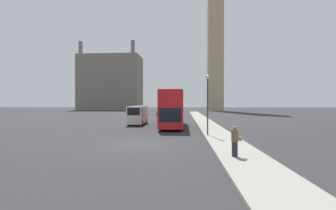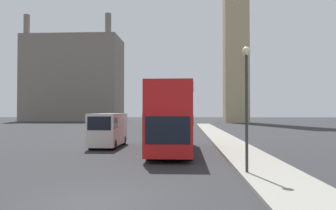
{
  "view_description": "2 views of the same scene",
  "coord_description": "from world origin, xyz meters",
  "px_view_note": "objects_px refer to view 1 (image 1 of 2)",
  "views": [
    {
      "loc": [
        3.25,
        -15.61,
        2.92
      ],
      "look_at": [
        1.24,
        12.26,
        2.71
      ],
      "focal_mm": 24.0,
      "sensor_mm": 36.0,
      "label": 1
    },
    {
      "loc": [
        2.77,
        -9.63,
        2.68
      ],
      "look_at": [
        1.23,
        18.43,
        3.25
      ],
      "focal_mm": 35.0,
      "sensor_mm": 36.0,
      "label": 2
    }
  ],
  "objects_px": {
    "pedestrian": "(235,141)",
    "parked_sedan": "(162,113)",
    "clock_tower": "(215,20)",
    "red_double_decker_bus": "(173,107)",
    "white_van": "(138,115)",
    "street_lamp": "(208,95)"
  },
  "relations": [
    {
      "from": "red_double_decker_bus",
      "to": "pedestrian",
      "type": "height_order",
      "value": "red_double_decker_bus"
    },
    {
      "from": "white_van",
      "to": "street_lamp",
      "type": "relative_size",
      "value": 1.03
    },
    {
      "from": "white_van",
      "to": "parked_sedan",
      "type": "distance_m",
      "value": 22.98
    },
    {
      "from": "street_lamp",
      "to": "parked_sedan",
      "type": "distance_m",
      "value": 34.55
    },
    {
      "from": "pedestrian",
      "to": "parked_sedan",
      "type": "xyz_separation_m",
      "value": [
        -8.04,
        41.56,
        -0.29
      ]
    },
    {
      "from": "white_van",
      "to": "clock_tower",
      "type": "bearing_deg",
      "value": 72.29
    },
    {
      "from": "parked_sedan",
      "to": "clock_tower",
      "type": "bearing_deg",
      "value": 63.23
    },
    {
      "from": "pedestrian",
      "to": "white_van",
      "type": "bearing_deg",
      "value": 115.86
    },
    {
      "from": "red_double_decker_bus",
      "to": "pedestrian",
      "type": "xyz_separation_m",
      "value": [
        4.05,
        -15.99,
        -1.49
      ]
    },
    {
      "from": "clock_tower",
      "to": "white_van",
      "type": "relative_size",
      "value": 12.61
    },
    {
      "from": "white_van",
      "to": "pedestrian",
      "type": "height_order",
      "value": "white_van"
    },
    {
      "from": "clock_tower",
      "to": "pedestrian",
      "type": "distance_m",
      "value": 83.6
    },
    {
      "from": "street_lamp",
      "to": "pedestrian",
      "type": "bearing_deg",
      "value": -85.77
    },
    {
      "from": "clock_tower",
      "to": "red_double_decker_bus",
      "type": "height_order",
      "value": "clock_tower"
    },
    {
      "from": "clock_tower",
      "to": "red_double_decker_bus",
      "type": "bearing_deg",
      "value": -102.53
    },
    {
      "from": "clock_tower",
      "to": "parked_sedan",
      "type": "distance_m",
      "value": 51.45
    },
    {
      "from": "pedestrian",
      "to": "parked_sedan",
      "type": "relative_size",
      "value": 0.34
    },
    {
      "from": "clock_tower",
      "to": "street_lamp",
      "type": "height_order",
      "value": "clock_tower"
    },
    {
      "from": "white_van",
      "to": "street_lamp",
      "type": "height_order",
      "value": "street_lamp"
    },
    {
      "from": "street_lamp",
      "to": "parked_sedan",
      "type": "relative_size",
      "value": 1.11
    },
    {
      "from": "street_lamp",
      "to": "parked_sedan",
      "type": "height_order",
      "value": "street_lamp"
    },
    {
      "from": "clock_tower",
      "to": "white_van",
      "type": "xyz_separation_m",
      "value": [
        -18.27,
        -57.21,
        -33.57
      ]
    }
  ]
}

